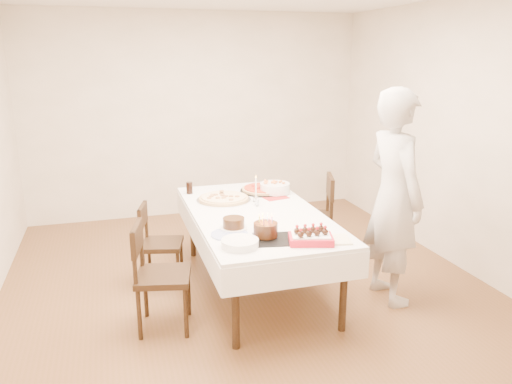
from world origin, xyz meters
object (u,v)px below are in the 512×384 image
object	(u,v)px
layer_cake	(234,223)
strawberry_box	(311,238)
chair_right_savory	(310,218)
chair_left_dessert	(164,276)
cola_glass	(189,188)
dining_table	(256,250)
pizza_pepperoni	(264,189)
pizza_white	(224,198)
taper_candle	(256,188)
pasta_bowl	(275,188)
birthday_cake	(266,226)
person	(394,197)
chair_left_savory	(162,244)

from	to	relation	value
layer_cake	strawberry_box	world-z (taller)	layer_cake
chair_right_savory	chair_left_dessert	bearing A→B (deg)	-131.37
chair_right_savory	cola_glass	bearing A→B (deg)	-176.01
dining_table	pizza_pepperoni	bearing A→B (deg)	66.90
pizza_white	strawberry_box	world-z (taller)	strawberry_box
pizza_pepperoni	taper_candle	size ratio (longest dim) A/B	1.86
chair_right_savory	layer_cake	bearing A→B (deg)	-122.28
pasta_bowl	taper_candle	bearing A→B (deg)	-139.92
chair_left_dessert	birthday_cake	distance (m)	0.91
cola_glass	birthday_cake	world-z (taller)	birthday_cake
person	dining_table	bearing A→B (deg)	62.55
pizza_pepperoni	layer_cake	world-z (taller)	layer_cake
chair_left_savory	taper_candle	xyz separation A→B (m)	(0.93, -0.02, 0.49)
person	birthday_cake	world-z (taller)	person
person	taper_candle	bearing A→B (deg)	47.57
chair_left_dessert	person	xyz separation A→B (m)	(2.01, -0.05, 0.50)
cola_glass	birthday_cake	size ratio (longest dim) A/B	0.63
chair_left_savory	pizza_white	size ratio (longest dim) A/B	1.48
pasta_bowl	strawberry_box	bearing A→B (deg)	-97.62
person	birthday_cake	distance (m)	1.22
taper_candle	layer_cake	distance (m)	0.82
chair_right_savory	chair_left_savory	world-z (taller)	chair_right_savory
chair_left_dessert	pasta_bowl	size ratio (longest dim) A/B	2.89
pizza_pepperoni	strawberry_box	distance (m)	1.53
pasta_bowl	birthday_cake	world-z (taller)	birthday_cake
pizza_white	taper_candle	bearing A→B (deg)	-22.82
chair_left_dessert	strawberry_box	world-z (taller)	chair_left_dessert
chair_right_savory	birthday_cake	size ratio (longest dim) A/B	4.90
chair_right_savory	pizza_white	size ratio (longest dim) A/B	1.75
chair_left_savory	birthday_cake	distance (m)	1.31
dining_table	chair_left_savory	distance (m)	0.90
dining_table	chair_right_savory	xyz separation A→B (m)	(0.75, 0.48, 0.10)
person	pasta_bowl	xyz separation A→B (m)	(-0.72, 1.09, -0.14)
chair_left_savory	strawberry_box	world-z (taller)	strawberry_box
pizza_pepperoni	cola_glass	bearing A→B (deg)	170.52
chair_left_savory	chair_left_dessert	distance (m)	0.83
birthday_cake	chair_right_savory	bearing A→B (deg)	52.64
cola_glass	birthday_cake	bearing A→B (deg)	-75.83
dining_table	chair_left_savory	size ratio (longest dim) A/B	2.69
pasta_bowl	pizza_pepperoni	bearing A→B (deg)	127.73
chair_right_savory	taper_candle	xyz separation A→B (m)	(-0.65, -0.15, 0.41)
cola_glass	strawberry_box	size ratio (longest dim) A/B	0.37
pizza_pepperoni	dining_table	bearing A→B (deg)	-113.10
chair_left_dessert	chair_right_savory	bearing A→B (deg)	-137.59
taper_candle	strawberry_box	distance (m)	1.19
chair_left_savory	chair_left_dessert	world-z (taller)	chair_left_dessert
person	pizza_pepperoni	xyz separation A→B (m)	(-0.81, 1.20, -0.17)
person	pasta_bowl	size ratio (longest dim) A/B	6.13
pizza_pepperoni	chair_left_savory	bearing A→B (deg)	-163.81
person	birthday_cake	xyz separation A→B (m)	(-1.21, -0.12, -0.10)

